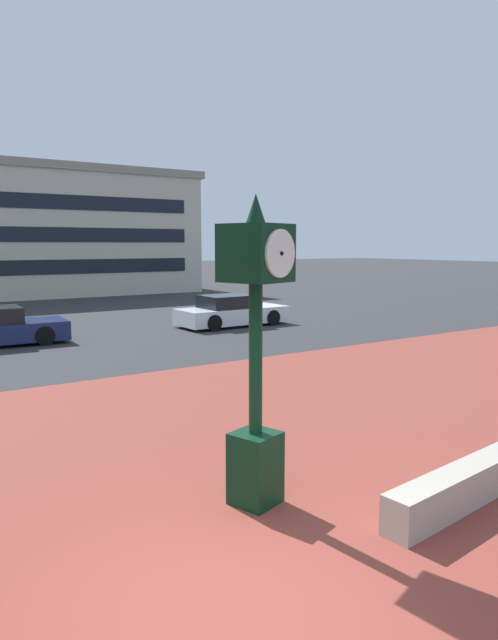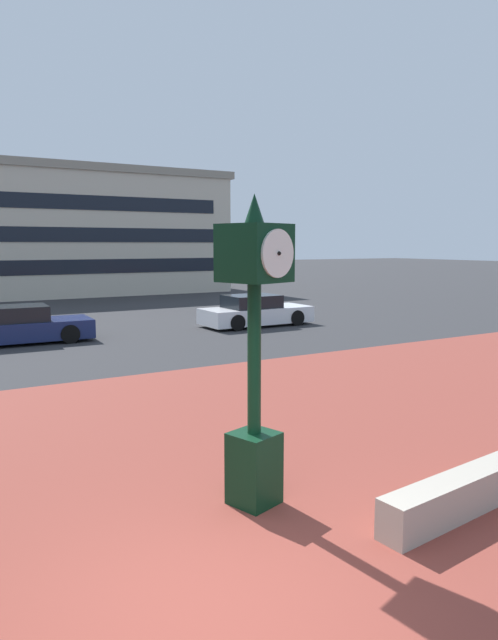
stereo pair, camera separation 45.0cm
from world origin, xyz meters
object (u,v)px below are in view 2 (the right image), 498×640
object	(u,v)px
car_street_far	(21,326)
civic_building	(14,232)
street_clock	(254,344)
car_street_near	(255,312)

from	to	relation	value
car_street_far	civic_building	world-z (taller)	civic_building
street_clock	civic_building	bearing A→B (deg)	68.74
car_street_near	civic_building	world-z (taller)	civic_building
car_street_far	civic_building	distance (m)	21.77
street_clock	car_street_near	xyz separation A→B (m)	(8.32, 14.03, -1.53)
street_clock	car_street_near	bearing A→B (deg)	41.43
car_street_near	car_street_far	distance (m)	9.06
car_street_far	civic_building	size ratio (longest dim) A/B	0.17
car_street_far	civic_building	bearing A→B (deg)	174.11
street_clock	civic_building	xyz separation A→B (m)	(2.11, 35.71, 2.09)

